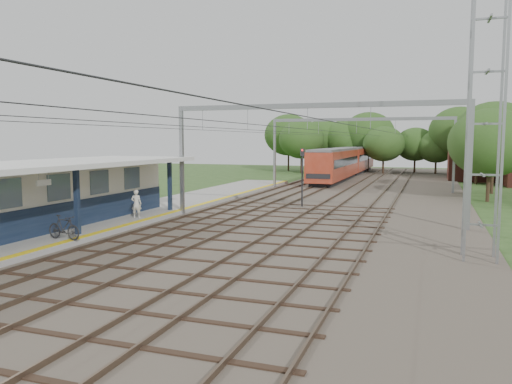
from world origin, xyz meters
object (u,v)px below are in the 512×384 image
at_px(bicycle, 64,227).
at_px(train, 347,161).
at_px(person, 136,204).
at_px(signal_post, 302,171).

distance_m(bicycle, train, 48.84).
bearing_deg(person, train, -112.08).
height_order(bicycle, train, train).
bearing_deg(train, bicycle, -96.00).
relative_size(bicycle, train, 0.05).
xyz_separation_m(train, signal_post, (1.85, -31.96, 0.54)).
xyz_separation_m(bicycle, signal_post, (6.95, 16.60, 1.76)).
bearing_deg(person, bicycle, 79.43).
relative_size(person, bicycle, 0.89).
bearing_deg(bicycle, person, 10.15).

